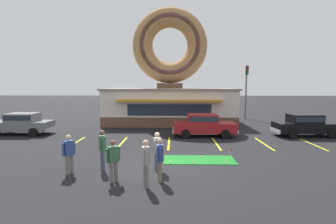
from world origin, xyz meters
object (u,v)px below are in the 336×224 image
(trash_bin, at_px, (106,121))
(traffic_light_pole, at_px, (246,85))
(pedestrian_crossing_woman, at_px, (146,161))
(car_black, at_px, (306,124))
(car_red, at_px, (204,124))
(car_grey, at_px, (22,123))
(pedestrian_blue_sweater_man, at_px, (102,148))
(golf_ball, at_px, (183,161))
(pedestrian_leather_jacket_man, at_px, (160,158))
(putting_flag_pin, at_px, (230,151))
(pedestrian_hooded_kid, at_px, (69,152))
(pedestrian_clipboard_woman, at_px, (157,149))
(pedestrian_beanie_man, at_px, (113,159))

(trash_bin, height_order, traffic_light_pole, traffic_light_pole)
(pedestrian_crossing_woman, bearing_deg, traffic_light_pole, 65.67)
(car_black, relative_size, car_red, 1.01)
(car_grey, distance_m, pedestrian_blue_sweater_man, 11.53)
(golf_ball, bearing_deg, pedestrian_leather_jacket_man, -111.43)
(putting_flag_pin, relative_size, car_red, 0.12)
(car_grey, xyz_separation_m, pedestrian_hooded_kid, (7.03, -8.59, 0.04))
(putting_flag_pin, height_order, trash_bin, trash_bin)
(car_black, bearing_deg, pedestrian_hooded_kid, -148.75)
(pedestrian_leather_jacket_man, height_order, pedestrian_crossing_woman, pedestrian_crossing_woman)
(golf_ball, height_order, trash_bin, trash_bin)
(pedestrian_clipboard_woman, relative_size, pedestrian_crossing_woman, 0.96)
(pedestrian_crossing_woman, xyz_separation_m, traffic_light_pole, (8.84, 19.55, 2.74))
(golf_ball, height_order, pedestrian_beanie_man, pedestrian_beanie_man)
(trash_bin, bearing_deg, car_red, -26.55)
(pedestrian_leather_jacket_man, height_order, traffic_light_pole, traffic_light_pole)
(pedestrian_hooded_kid, bearing_deg, traffic_light_pole, 56.25)
(car_black, relative_size, trash_bin, 4.73)
(car_red, distance_m, pedestrian_crossing_woman, 10.03)
(car_black, distance_m, pedestrian_blue_sweater_man, 14.82)
(car_red, bearing_deg, pedestrian_crossing_woman, -108.19)
(pedestrian_blue_sweater_man, distance_m, pedestrian_hooded_kid, 1.36)
(putting_flag_pin, relative_size, pedestrian_blue_sweater_man, 0.31)
(pedestrian_clipboard_woman, bearing_deg, pedestrian_crossing_woman, -98.45)
(car_red, distance_m, pedestrian_clipboard_woman, 8.13)
(golf_ball, distance_m, car_red, 6.69)
(car_red, xyz_separation_m, pedestrian_hooded_kid, (-6.46, -8.20, 0.04))
(golf_ball, distance_m, pedestrian_beanie_man, 3.89)
(putting_flag_pin, relative_size, car_grey, 0.12)
(car_red, bearing_deg, car_black, 1.48)
(car_red, height_order, pedestrian_clipboard_woman, pedestrian_clipboard_woman)
(pedestrian_hooded_kid, distance_m, pedestrian_beanie_man, 2.22)
(car_black, xyz_separation_m, pedestrian_clipboard_woman, (-10.20, -7.81, 0.05))
(car_black, xyz_separation_m, car_red, (-7.35, -0.19, 0.00))
(car_red, height_order, pedestrian_beanie_man, pedestrian_beanie_man)
(golf_ball, height_order, pedestrian_leather_jacket_man, pedestrian_leather_jacket_man)
(pedestrian_clipboard_woman, bearing_deg, pedestrian_hooded_kid, -170.94)
(pedestrian_clipboard_woman, height_order, pedestrian_crossing_woman, pedestrian_crossing_woman)
(putting_flag_pin, xyz_separation_m, pedestrian_blue_sweater_man, (-5.88, -1.64, 0.54))
(golf_ball, xyz_separation_m, pedestrian_leather_jacket_man, (-0.97, -2.48, 0.87))
(car_grey, bearing_deg, pedestrian_leather_jacket_man, -40.63)
(pedestrian_leather_jacket_man, distance_m, pedestrian_beanie_man, 1.77)
(car_grey, bearing_deg, pedestrian_hooded_kid, -50.69)
(trash_bin, bearing_deg, pedestrian_blue_sweater_man, -76.22)
(pedestrian_beanie_man, bearing_deg, traffic_light_pole, 62.03)
(car_red, xyz_separation_m, pedestrian_beanie_man, (-4.42, -9.06, 0.03))
(trash_bin, bearing_deg, car_grey, -145.99)
(pedestrian_leather_jacket_man, xyz_separation_m, pedestrian_clipboard_woman, (-0.19, 1.28, 0.00))
(pedestrian_clipboard_woman, height_order, traffic_light_pole, traffic_light_pole)
(trash_bin, xyz_separation_m, traffic_light_pole, (13.80, 5.98, 3.21))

